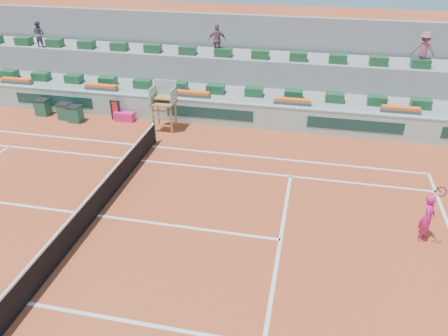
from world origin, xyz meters
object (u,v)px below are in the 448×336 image
(player_bag, at_px, (124,116))
(tennis_player, at_px, (428,217))
(drink_cooler_a, at_px, (75,114))
(umpire_chair, at_px, (164,99))

(player_bag, bearing_deg, tennis_player, -27.64)
(player_bag, relative_size, drink_cooler_a, 1.22)
(player_bag, xyz_separation_m, umpire_chair, (2.41, -0.50, 1.32))
(player_bag, distance_m, tennis_player, 15.01)
(umpire_chair, bearing_deg, tennis_player, -30.68)
(player_bag, bearing_deg, drink_cooler_a, -165.15)
(tennis_player, bearing_deg, player_bag, 152.36)
(umpire_chair, distance_m, drink_cooler_a, 4.93)
(player_bag, relative_size, tennis_player, 0.45)
(umpire_chair, xyz_separation_m, drink_cooler_a, (-4.80, -0.13, -1.12))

